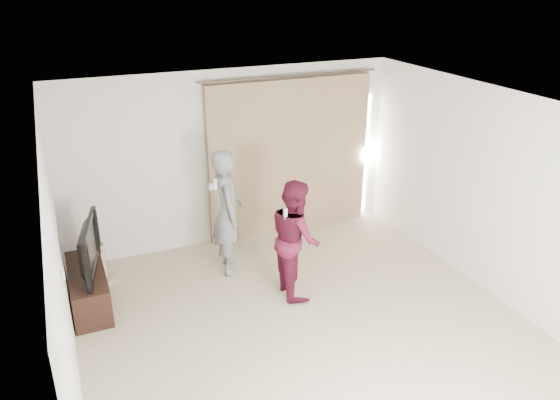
% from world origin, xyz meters
% --- Properties ---
extents(floor, '(5.50, 5.50, 0.00)m').
position_xyz_m(floor, '(0.00, 0.00, 0.00)').
color(floor, tan).
rests_on(floor, ground).
extents(wall_back, '(5.00, 0.04, 2.60)m').
position_xyz_m(wall_back, '(0.00, 2.75, 1.30)').
color(wall_back, silver).
rests_on(wall_back, ground).
extents(wall_left, '(0.04, 5.50, 2.60)m').
position_xyz_m(wall_left, '(-2.50, -0.00, 1.30)').
color(wall_left, silver).
rests_on(wall_left, ground).
extents(ceiling, '(5.00, 5.50, 0.01)m').
position_xyz_m(ceiling, '(0.00, 0.00, 2.60)').
color(ceiling, silver).
rests_on(ceiling, wall_back).
extents(curtain, '(2.80, 0.11, 2.46)m').
position_xyz_m(curtain, '(0.91, 2.68, 1.20)').
color(curtain, tan).
rests_on(curtain, ground).
extents(tv_console, '(0.43, 1.23, 0.47)m').
position_xyz_m(tv_console, '(-2.27, 1.69, 0.24)').
color(tv_console, black).
rests_on(tv_console, ground).
extents(tv, '(0.35, 1.09, 0.62)m').
position_xyz_m(tv, '(-2.27, 1.69, 0.79)').
color(tv, black).
rests_on(tv, tv_console).
extents(scratching_post, '(0.41, 0.41, 0.55)m').
position_xyz_m(scratching_post, '(-2.10, 2.20, 0.22)').
color(scratching_post, tan).
rests_on(scratching_post, ground).
extents(person_man, '(0.53, 0.70, 1.74)m').
position_xyz_m(person_man, '(-0.39, 1.84, 0.87)').
color(person_man, slate).
rests_on(person_man, ground).
extents(person_woman, '(0.65, 0.79, 1.53)m').
position_xyz_m(person_woman, '(0.21, 0.98, 0.76)').
color(person_woman, '#541328').
rests_on(person_woman, ground).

